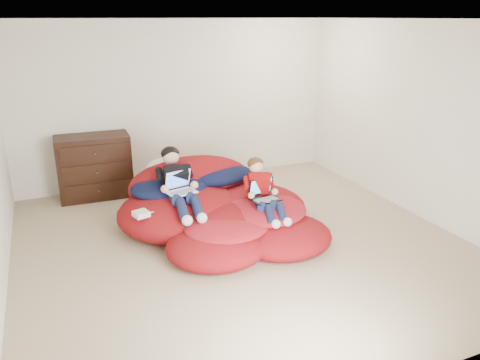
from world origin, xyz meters
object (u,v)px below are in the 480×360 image
Objects in this scene: younger_boy at (262,189)px; laptop_white at (180,186)px; laptop_black at (263,194)px; older_boy at (178,181)px; beanbag_pile at (217,210)px; dresser at (95,167)px.

younger_boy is 0.98m from laptop_white.
laptop_white is 1.04× the size of laptop_black.
younger_boy is (0.89, -0.50, -0.06)m from older_boy.
laptop_white is 0.99m from laptop_black.
laptop_black is (0.44, -0.41, 0.30)m from beanbag_pile.
beanbag_pile reaches higher than laptop_black.
older_boy is 0.10m from laptop_white.
beanbag_pile is (1.24, -1.75, -0.21)m from dresser.
older_boy is at bearing -64.09° from dresser.
dresser is 1.91m from laptop_white.
older_boy reaches higher than younger_boy.
older_boy reaches higher than laptop_white.
beanbag_pile is 2.79× the size of younger_boy.
younger_boy is at bearing -29.23° from older_boy.
younger_boy is 2.30× the size of laptop_white.
older_boy is at bearing 165.39° from beanbag_pile.
dresser is 0.44× the size of beanbag_pile.
younger_boy is 2.40× the size of laptop_black.
laptop_black is at bearing -42.99° from beanbag_pile.
laptop_black is at bearing -30.62° from older_boy.
laptop_white is at bearing 154.00° from laptop_black.
dresser is at bearing 114.70° from laptop_white.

